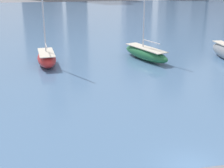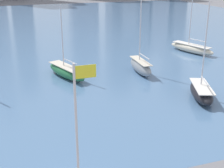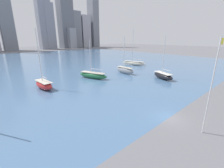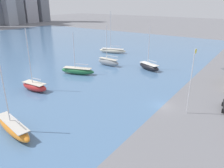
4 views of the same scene
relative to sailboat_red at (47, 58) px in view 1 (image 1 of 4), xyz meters
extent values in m
cube|color=#4C7099|center=(9.41, 42.88, -1.06)|extent=(180.00, 140.00, 0.00)
ellipsoid|color=#B72828|center=(0.00, 0.00, -0.11)|extent=(3.06, 7.26, 1.90)
cube|color=beige|center=(0.00, 0.00, 0.79)|extent=(2.51, 5.96, 0.10)
cube|color=#2D2D33|center=(0.00, 0.00, -0.63)|extent=(0.26, 1.28, 0.85)
cylinder|color=silver|center=(-0.04, 0.53, 6.83)|extent=(0.18, 0.18, 11.98)
cylinder|color=silver|center=(0.07, -0.87, 1.94)|extent=(0.36, 2.81, 0.14)
ellipsoid|color=#236B3D|center=(14.49, 0.33, -0.14)|extent=(5.56, 9.92, 1.84)
cube|color=beige|center=(14.49, 0.33, 0.73)|extent=(4.56, 8.13, 0.10)
cube|color=#2D2D33|center=(14.49, 0.33, -0.64)|extent=(0.75, 1.69, 0.83)
cylinder|color=silver|center=(14.24, 1.01, 5.55)|extent=(0.18, 0.18, 9.54)
cylinder|color=silver|center=(14.91, -0.82, 1.88)|extent=(1.48, 3.72, 0.14)
camera|label=1|loc=(0.87, -43.20, 10.91)|focal=50.00mm
camera|label=2|loc=(6.11, -46.74, 15.26)|focal=50.00mm
camera|label=3|loc=(-10.63, -36.49, 10.57)|focal=24.00mm
camera|label=4|loc=(-27.76, -40.97, 18.13)|focal=35.00mm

